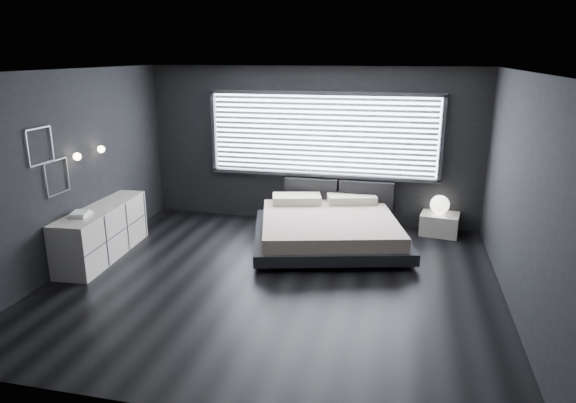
# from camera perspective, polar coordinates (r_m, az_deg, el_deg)

# --- Properties ---
(room) EXTENTS (6.04, 6.00, 2.80)m
(room) POSITION_cam_1_polar(r_m,az_deg,el_deg) (6.64, -1.65, 2.15)
(room) COLOR black
(room) RESTS_ON ground
(window) EXTENTS (4.14, 0.09, 1.52)m
(window) POSITION_cam_1_polar(r_m,az_deg,el_deg) (9.15, 3.85, 7.35)
(window) COLOR white
(window) RESTS_ON ground
(headboard) EXTENTS (1.96, 0.16, 0.52)m
(headboard) POSITION_cam_1_polar(r_m,az_deg,el_deg) (9.27, 5.60, 0.84)
(headboard) COLOR black
(headboard) RESTS_ON ground
(sconce_near) EXTENTS (0.18, 0.11, 0.11)m
(sconce_near) POSITION_cam_1_polar(r_m,az_deg,el_deg) (7.87, -22.40, 4.63)
(sconce_near) COLOR silver
(sconce_near) RESTS_ON ground
(sconce_far) EXTENTS (0.18, 0.11, 0.11)m
(sconce_far) POSITION_cam_1_polar(r_m,az_deg,el_deg) (8.36, -20.07, 5.48)
(sconce_far) COLOR silver
(sconce_far) RESTS_ON ground
(wall_art_upper) EXTENTS (0.01, 0.48, 0.48)m
(wall_art_upper) POSITION_cam_1_polar(r_m,az_deg,el_deg) (7.41, -25.83, 5.57)
(wall_art_upper) COLOR #47474C
(wall_art_upper) RESTS_ON ground
(wall_art_lower) EXTENTS (0.01, 0.48, 0.48)m
(wall_art_lower) POSITION_cam_1_polar(r_m,az_deg,el_deg) (7.69, -24.26, 2.50)
(wall_art_lower) COLOR #47474C
(wall_art_lower) RESTS_ON ground
(bed) EXTENTS (2.86, 2.78, 0.61)m
(bed) POSITION_cam_1_polar(r_m,az_deg,el_deg) (8.37, 4.52, -2.88)
(bed) COLOR black
(bed) RESTS_ON ground
(nightstand) EXTENTS (0.70, 0.61, 0.37)m
(nightstand) POSITION_cam_1_polar(r_m,az_deg,el_deg) (9.21, 16.48, -2.40)
(nightstand) COLOR silver
(nightstand) RESTS_ON ground
(orb_lamp) EXTENTS (0.32, 0.32, 0.32)m
(orb_lamp) POSITION_cam_1_polar(r_m,az_deg,el_deg) (9.11, 16.51, -0.33)
(orb_lamp) COLOR white
(orb_lamp) RESTS_ON nightstand
(dresser) EXTENTS (0.68, 2.00, 0.79)m
(dresser) POSITION_cam_1_polar(r_m,az_deg,el_deg) (8.31, -19.93, -3.18)
(dresser) COLOR silver
(dresser) RESTS_ON ground
(book_stack) EXTENTS (0.29, 0.36, 0.07)m
(book_stack) POSITION_cam_1_polar(r_m,az_deg,el_deg) (7.84, -22.12, -1.30)
(book_stack) COLOR white
(book_stack) RESTS_ON dresser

